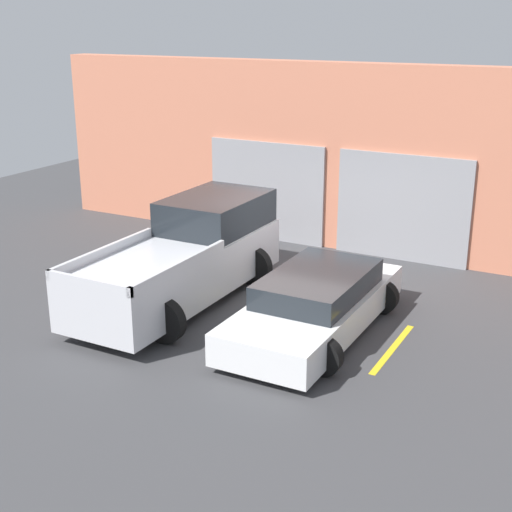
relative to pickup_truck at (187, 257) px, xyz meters
The scene contains 7 objects.
ground_plane 2.33m from the pickup_truck, 45.65° to the left, with size 28.00×28.00×0.00m, color #3D3D3F.
shophouse_building 5.23m from the pickup_truck, 72.76° to the left, with size 16.67×0.68×4.55m.
pickup_truck is the anchor object (origin of this frame).
sedan_white 3.04m from the pickup_truck, ahead, with size 2.23×4.73×1.14m.
parking_stripe_far_left 1.78m from the pickup_truck, 168.48° to the right, with size 0.12×2.20×0.01m, color gold.
parking_stripe_left 1.78m from the pickup_truck, 11.52° to the right, with size 0.12×2.20×0.01m, color gold.
parking_stripe_centre 4.61m from the pickup_truck, ahead, with size 0.12×2.20×0.01m, color gold.
Camera 1 is at (6.27, -13.01, 5.55)m, focal length 50.00 mm.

